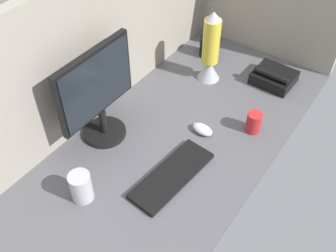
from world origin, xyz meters
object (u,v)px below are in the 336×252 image
at_px(mouse, 202,129).
at_px(mug_red_plastic, 254,122).
at_px(lava_lamp, 210,52).
at_px(desk_phone, 274,77).
at_px(keyboard, 172,175).
at_px(mug_black_travel, 208,46).
at_px(monitor, 97,93).
at_px(mug_steel, 81,187).

height_order(mouse, mug_red_plastic, mug_red_plastic).
height_order(mouse, lava_lamp, lava_lamp).
bearing_deg(lava_lamp, desk_phone, -61.50).
bearing_deg(keyboard, mug_black_travel, 26.97).
bearing_deg(lava_lamp, monitor, 164.31).
xyz_separation_m(mouse, mug_red_plastic, (0.14, -0.17, 0.03)).
bearing_deg(keyboard, mug_steel, 146.07).
xyz_separation_m(mug_red_plastic, desk_phone, (0.35, 0.07, -0.01)).
bearing_deg(monitor, desk_phone, -30.94).
bearing_deg(keyboard, desk_phone, -0.13).
bearing_deg(mouse, mug_red_plastic, -45.33).
bearing_deg(monitor, mug_steel, -151.27).
distance_m(keyboard, lava_lamp, 0.66).
height_order(mouse, mug_black_travel, mug_black_travel).
height_order(mug_red_plastic, mug_black_travel, mug_black_travel).
bearing_deg(mug_black_travel, mug_steel, -174.56).
distance_m(lava_lamp, desk_phone, 0.34).
relative_size(mouse, mug_black_travel, 0.88).
bearing_deg(mug_black_travel, lava_lamp, -147.54).
bearing_deg(mug_black_travel, desk_phone, -92.21).
relative_size(mug_black_travel, desk_phone, 0.56).
xyz_separation_m(mug_black_travel, desk_phone, (-0.01, -0.38, -0.02)).
bearing_deg(desk_phone, mouse, 168.31).
xyz_separation_m(mug_red_plastic, mug_black_travel, (0.37, 0.45, 0.01)).
distance_m(keyboard, mug_black_travel, 0.84).
height_order(keyboard, mug_steel, mug_steel).
bearing_deg(monitor, keyboard, -93.99).
bearing_deg(monitor, lava_lamp, -15.69).
distance_m(mouse, mug_steel, 0.57).
bearing_deg(desk_phone, mug_red_plastic, -169.12).
xyz_separation_m(keyboard, mug_red_plastic, (0.41, -0.14, 0.04)).
bearing_deg(mouse, lava_lamp, 33.46).
relative_size(keyboard, desk_phone, 1.91).
height_order(monitor, lava_lamp, monitor).
relative_size(lava_lamp, desk_phone, 1.85).
xyz_separation_m(mug_steel, desk_phone, (1.02, -0.28, -0.03)).
height_order(lava_lamp, desk_phone, lava_lamp).
distance_m(mug_red_plastic, desk_phone, 0.36).
xyz_separation_m(monitor, keyboard, (-0.03, -0.37, -0.21)).
xyz_separation_m(keyboard, mouse, (0.27, 0.03, 0.01)).
relative_size(keyboard, mug_black_travel, 3.41).
height_order(monitor, desk_phone, monitor).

